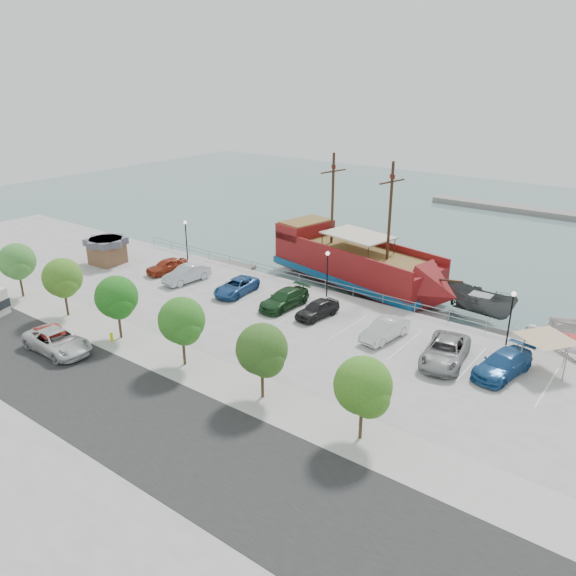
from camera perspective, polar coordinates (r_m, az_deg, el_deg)
The scene contains 34 objects.
ground at distance 46.50m, azimuth -0.49°, elevation -4.43°, with size 160.00×160.00×0.00m, color slate.
land_slab at distance 34.47m, azimuth -23.03°, elevation -15.67°, with size 100.00×58.00×1.20m, color gray.
street at distance 36.23m, azimuth -16.34°, elevation -11.61°, with size 100.00×8.00×0.04m, color black.
sidewalk at distance 39.45m, azimuth -9.42°, elevation -8.09°, with size 100.00×4.00×0.05m, color #A6A29B.
seawall_railing at distance 51.80m, azimuth 4.74°, elevation 0.10°, with size 50.00×0.06×1.00m.
far_shore at distance 91.80m, azimuth 26.42°, elevation 6.61°, with size 40.00×3.00×0.80m, color gray.
pirate_ship at distance 55.08m, azimuth 8.00°, elevation 2.04°, with size 21.43×9.78×13.29m.
patrol_boat at distance 51.03m, azimuth 18.91°, elevation -1.64°, with size 2.52×6.71×2.60m, color #4B4C4E.
speedboat at distance 47.90m, azimuth 26.53°, elevation -4.99°, with size 5.51×7.71×1.60m, color white.
dock_west at distance 61.99m, azimuth -6.41°, elevation 2.33°, with size 6.72×1.92×0.38m, color #696058.
dock_mid at distance 50.47m, azimuth 12.22°, elevation -2.57°, with size 6.47×1.85×0.37m, color gray.
dock_east at distance 48.06m, azimuth 21.11°, elevation -4.79°, with size 7.81×2.23×0.45m, color slate.
shed at distance 62.25m, azimuth -17.93°, elevation 3.68°, with size 3.48×3.48×2.73m.
canopy_tent at distance 41.53m, azimuth 24.97°, elevation -3.48°, with size 5.11×5.11×3.66m.
street_van at distance 44.15m, azimuth -22.39°, elevation -5.03°, with size 2.68×5.81×1.61m, color silver.
street_sedan at distance 44.97m, azimuth -22.78°, elevation -4.73°, with size 1.52×4.37×1.44m, color #A8211B.
fire_hydrant at distance 44.51m, azimuth -17.49°, elevation -4.74°, with size 0.25×0.25×0.72m.
lamp_post_left at distance 61.11m, azimuth -10.33°, elevation 5.52°, with size 0.36×0.36×4.28m.
lamp_post_mid at distance 49.94m, azimuth 4.02°, elevation 2.25°, with size 0.36×0.36×4.28m.
lamp_post_right at distance 44.00m, azimuth 21.76°, elevation -1.97°, with size 0.36×0.36×4.28m.
tree_a at distance 55.02m, azimuth -25.80°, elevation 2.33°, with size 3.30×3.20×5.00m.
tree_b at distance 49.13m, azimuth -21.90°, elevation 0.83°, with size 3.30×3.20×5.00m.
tree_c at distance 43.58m, azimuth -16.98°, elevation -1.06°, with size 3.30×3.20×5.00m.
tree_d at distance 38.50m, azimuth -10.67°, elevation -3.46°, with size 3.30×3.20×5.00m.
tree_e at distance 34.11m, azimuth -2.56°, elevation -6.48°, with size 3.30×3.20×5.00m.
tree_f at distance 30.69m, azimuth 7.78°, elevation -10.07°, with size 3.30×3.20×5.00m.
parked_car_a at distance 57.89m, azimuth -12.17°, elevation 2.22°, with size 1.76×4.37×1.49m, color maroon.
parked_car_b at distance 55.04m, azimuth -10.27°, elevation 1.42°, with size 1.69×4.84×1.59m, color #B1B3BD.
parked_car_c at distance 51.50m, azimuth -5.27°, elevation 0.15°, with size 2.30×4.98×1.38m, color navy.
parked_car_d at distance 48.34m, azimuth -0.38°, elevation -1.12°, with size 2.12×5.21×1.51m, color #193C1C.
parked_car_e at distance 46.51m, azimuth 3.00°, elevation -2.12°, with size 1.71×4.24×1.45m, color black.
parked_car_f at distance 43.37m, azimuth 9.80°, elevation -4.18°, with size 1.60×4.60×1.52m, color silver.
parked_car_g at distance 40.96m, azimuth 15.67°, elevation -6.21°, with size 2.70×5.85×1.63m, color gray.
parked_car_h at distance 40.58m, azimuth 20.98°, elevation -7.22°, with size 2.18×5.36×1.55m, color #1D4D86.
Camera 1 is at (25.43, -33.31, 19.15)m, focal length 35.00 mm.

